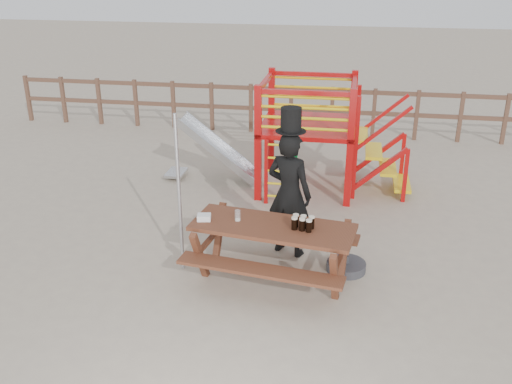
% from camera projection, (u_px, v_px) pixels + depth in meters
% --- Properties ---
extents(ground, '(60.00, 60.00, 0.00)m').
position_uv_depth(ground, '(267.00, 283.00, 7.78)').
color(ground, tan).
rests_on(ground, ground).
extents(back_fence, '(15.09, 0.09, 1.20)m').
position_uv_depth(back_fence, '(311.00, 105.00, 13.85)').
color(back_fence, brown).
rests_on(back_fence, ground).
extents(playground_fort, '(4.71, 1.84, 2.10)m').
position_uv_depth(playground_fort, '(303.00, 133.00, 10.59)').
color(playground_fort, '#B50C0C').
rests_on(playground_fort, ground).
extents(picnic_table, '(2.33, 1.77, 0.83)m').
position_uv_depth(picnic_table, '(273.00, 246.00, 7.65)').
color(picnic_table, brown).
rests_on(picnic_table, ground).
extents(man_with_hat, '(0.80, 0.67, 2.22)m').
position_uv_depth(man_with_hat, '(289.00, 191.00, 8.20)').
color(man_with_hat, black).
rests_on(man_with_hat, ground).
extents(metal_pole, '(0.05, 0.05, 2.27)m').
position_uv_depth(metal_pole, '(179.00, 195.00, 7.71)').
color(metal_pole, '#B2B2B7').
rests_on(metal_pole, ground).
extents(parasol_base, '(0.55, 0.55, 0.23)m').
position_uv_depth(parasol_base, '(346.00, 266.00, 8.05)').
color(parasol_base, '#37373C').
rests_on(parasol_base, ground).
extents(paper_bag, '(0.20, 0.17, 0.08)m').
position_uv_depth(paper_bag, '(204.00, 217.00, 7.66)').
color(paper_bag, white).
rests_on(paper_bag, picnic_table).
extents(stout_pints, '(0.30, 0.21, 0.17)m').
position_uv_depth(stout_pints, '(303.00, 223.00, 7.40)').
color(stout_pints, black).
rests_on(stout_pints, picnic_table).
extents(empty_glasses, '(0.08, 0.08, 0.15)m').
position_uv_depth(empty_glasses, '(238.00, 216.00, 7.64)').
color(empty_glasses, silver).
rests_on(empty_glasses, picnic_table).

